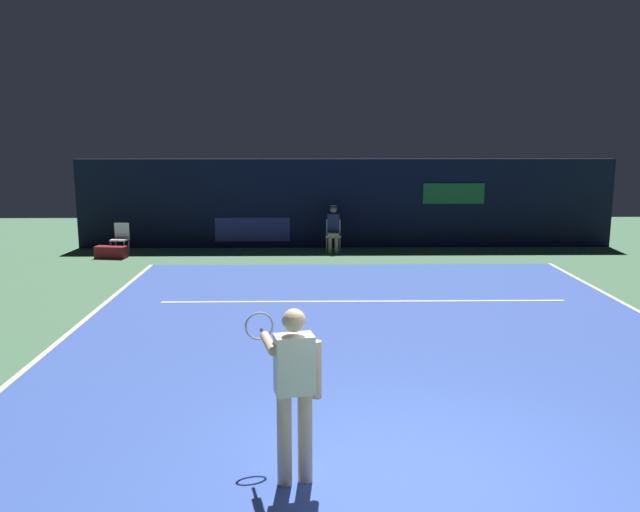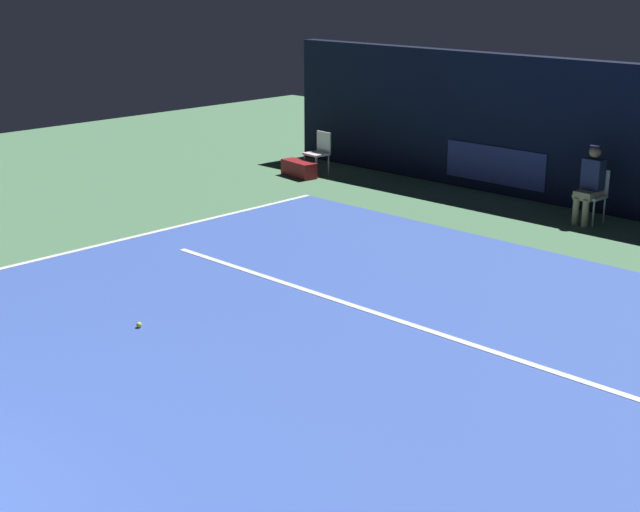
{
  "view_description": "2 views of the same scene",
  "coord_description": "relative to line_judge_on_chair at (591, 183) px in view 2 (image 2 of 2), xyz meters",
  "views": [
    {
      "loc": [
        -1.09,
        -5.78,
        3.29
      ],
      "look_at": [
        -0.88,
        6.32,
        1.05
      ],
      "focal_mm": 36.85,
      "sensor_mm": 36.0,
      "label": 1
    },
    {
      "loc": [
        6.94,
        -1.32,
        4.15
      ],
      "look_at": [
        -0.34,
        6.15,
        0.89
      ],
      "focal_mm": 52.33,
      "sensor_mm": 36.0,
      "label": 2
    }
  ],
  "objects": [
    {
      "name": "ground_plane",
      "position": [
        0.4,
        -7.79,
        -0.69
      ],
      "size": [
        31.33,
        31.33,
        0.0
      ],
      "primitive_type": "plane",
      "color": "#4C7A56"
    },
    {
      "name": "court_surface",
      "position": [
        0.4,
        -7.79,
        -0.68
      ],
      "size": [
        10.36,
        11.74,
        0.01
      ],
      "primitive_type": "cube",
      "color": "#3856B2",
      "rests_on": "ground"
    },
    {
      "name": "line_sideline_right",
      "position": [
        -4.73,
        -7.79,
        -0.67
      ],
      "size": [
        0.1,
        11.74,
        0.01
      ],
      "primitive_type": "cube",
      "color": "white",
      "rests_on": "court_surface"
    },
    {
      "name": "line_service",
      "position": [
        0.4,
        -5.74,
        -0.67
      ],
      "size": [
        8.08,
        0.1,
        0.01
      ],
      "primitive_type": "cube",
      "color": "white",
      "rests_on": "court_surface"
    },
    {
      "name": "line_judge_on_chair",
      "position": [
        0.0,
        0.0,
        0.0
      ],
      "size": [
        0.46,
        0.54,
        1.32
      ],
      "color": "white",
      "rests_on": "ground"
    },
    {
      "name": "courtside_chair_near",
      "position": [
        -5.91,
        -0.41,
        -0.18
      ],
      "size": [
        0.48,
        0.46,
        0.88
      ],
      "color": "white",
      "rests_on": "ground"
    },
    {
      "name": "tennis_ball",
      "position": [
        -1.44,
        -8.07,
        -0.64
      ],
      "size": [
        0.07,
        0.07,
        0.07
      ],
      "primitive_type": "sphere",
      "color": "#CCE033",
      "rests_on": "court_surface"
    },
    {
      "name": "equipment_bag",
      "position": [
        -6.06,
        -0.85,
        -0.53
      ],
      "size": [
        0.88,
        0.44,
        0.32
      ],
      "primitive_type": "cube",
      "rotation": [
        0.0,
        0.0,
        -0.15
      ],
      "color": "maroon",
      "rests_on": "ground"
    }
  ]
}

